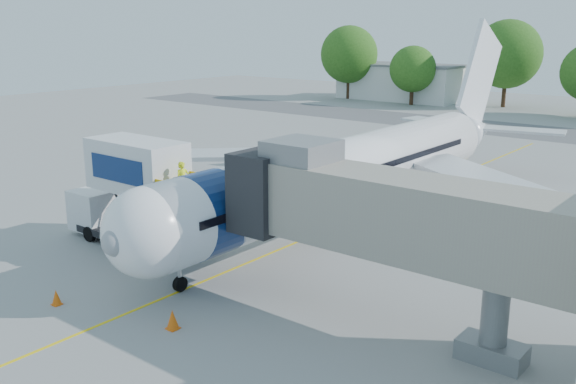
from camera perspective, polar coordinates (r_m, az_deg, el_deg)
The scene contains 12 objects.
ground at distance 34.34m, azimuth 2.30°, elevation -3.86°, with size 160.00×160.00×0.00m, color #969694.
guidance_line at distance 34.34m, azimuth 2.30°, elevation -3.85°, with size 0.15×70.00×0.01m, color yellow.
taxiway_strip at distance 71.78m, azimuth 22.67°, elevation 4.79°, with size 120.00×10.00×0.01m, color #59595B.
aircraft at distance 36.85m, azimuth 6.15°, elevation 2.11°, with size 34.17×37.73×11.35m.
jet_bridge at distance 23.26m, azimuth 8.06°, elevation -1.85°, with size 13.90×3.20×6.60m.
catering_hiloader at distance 32.98m, azimuth -13.84°, elevation -0.06°, with size 8.50×2.44×5.50m.
safety_cone_a at distance 24.44m, azimuth -10.23°, elevation -11.12°, with size 0.47×0.47×0.76m.
safety_cone_b at distance 27.61m, azimuth -19.90°, elevation -8.82°, with size 0.40×0.40×0.63m.
outbuilding_left at distance 98.71m, azimuth 10.00°, elevation 9.64°, with size 18.40×8.40×5.30m.
tree_a at distance 98.63m, azimuth 5.45°, elevation 12.08°, with size 8.53×8.53×10.87m.
tree_b at distance 92.15m, azimuth 11.03°, elevation 10.68°, with size 6.40×6.40×8.16m.
tree_c at distance 92.52m, azimuth 18.91°, elevation 11.51°, with size 9.15×9.15×11.67m.
Camera 1 is at (19.22, -26.30, 10.88)m, focal length 40.00 mm.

